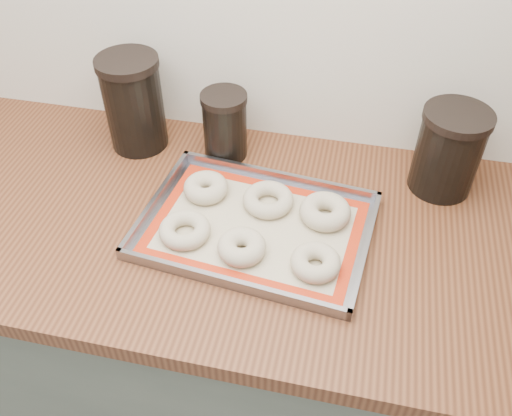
% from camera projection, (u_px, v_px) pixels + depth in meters
% --- Properties ---
extents(cabinet, '(3.00, 0.65, 0.86)m').
position_uv_depth(cabinet, '(265.00, 348.00, 1.45)').
color(cabinet, '#5E675B').
rests_on(cabinet, floor).
extents(countertop, '(3.06, 0.68, 0.04)m').
position_uv_depth(countertop, '(267.00, 232.00, 1.14)').
color(countertop, brown).
rests_on(countertop, cabinet).
extents(baking_tray, '(0.49, 0.38, 0.03)m').
position_uv_depth(baking_tray, '(256.00, 227.00, 1.11)').
color(baking_tray, gray).
rests_on(baking_tray, countertop).
extents(baking_mat, '(0.45, 0.33, 0.00)m').
position_uv_depth(baking_mat, '(256.00, 227.00, 1.11)').
color(baking_mat, '#C6B793').
rests_on(baking_mat, baking_tray).
extents(bagel_front_left, '(0.13, 0.13, 0.03)m').
position_uv_depth(bagel_front_left, '(185.00, 230.00, 1.08)').
color(bagel_front_left, beige).
rests_on(bagel_front_left, baking_mat).
extents(bagel_front_mid, '(0.12, 0.12, 0.04)m').
position_uv_depth(bagel_front_mid, '(242.00, 247.00, 1.05)').
color(bagel_front_mid, beige).
rests_on(bagel_front_mid, baking_mat).
extents(bagel_front_right, '(0.10, 0.10, 0.03)m').
position_uv_depth(bagel_front_right, '(315.00, 262.00, 1.02)').
color(bagel_front_right, beige).
rests_on(bagel_front_right, baking_mat).
extents(bagel_back_left, '(0.13, 0.13, 0.04)m').
position_uv_depth(bagel_back_left, '(206.00, 188.00, 1.17)').
color(bagel_back_left, beige).
rests_on(bagel_back_left, baking_mat).
extents(bagel_back_mid, '(0.12, 0.12, 0.03)m').
position_uv_depth(bagel_back_mid, '(268.00, 200.00, 1.15)').
color(bagel_back_mid, beige).
rests_on(bagel_back_mid, baking_mat).
extents(bagel_back_right, '(0.12, 0.12, 0.04)m').
position_uv_depth(bagel_back_right, '(325.00, 211.00, 1.12)').
color(bagel_back_right, beige).
rests_on(bagel_back_right, baking_mat).
extents(canister_left, '(0.14, 0.14, 0.23)m').
position_uv_depth(canister_left, '(134.00, 103.00, 1.25)').
color(canister_left, black).
rests_on(canister_left, countertop).
extents(canister_mid, '(0.11, 0.11, 0.16)m').
position_uv_depth(canister_mid, '(225.00, 125.00, 1.24)').
color(canister_mid, black).
rests_on(canister_mid, countertop).
extents(canister_right, '(0.14, 0.14, 0.19)m').
position_uv_depth(canister_right, '(448.00, 151.00, 1.15)').
color(canister_right, black).
rests_on(canister_right, countertop).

